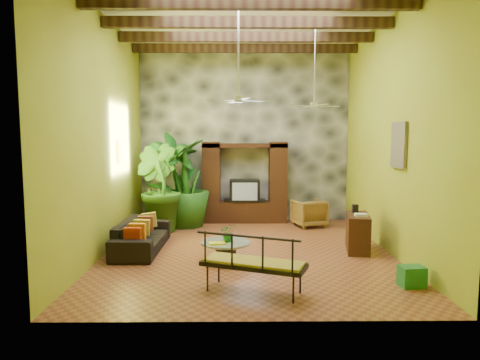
{
  "coord_description": "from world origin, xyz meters",
  "views": [
    {
      "loc": [
        -0.26,
        -9.0,
        2.49
      ],
      "look_at": [
        -0.16,
        0.2,
        1.52
      ],
      "focal_mm": 32.0,
      "sensor_mm": 36.0,
      "label": 1
    }
  ],
  "objects_px": {
    "ceiling_fan_back": "(314,96)",
    "wicker_armchair": "(309,213)",
    "entertainment_center": "(245,189)",
    "side_console": "(358,233)",
    "ceiling_fan_front": "(238,89)",
    "green_bin": "(412,276)",
    "coffee_table": "(226,249)",
    "tall_plant_b": "(158,187)",
    "sofa": "(142,235)",
    "iron_bench": "(254,261)",
    "tall_plant_c": "(185,183)",
    "tall_plant_a": "(175,179)"
  },
  "relations": [
    {
      "from": "entertainment_center",
      "to": "wicker_armchair",
      "type": "xyz_separation_m",
      "value": [
        1.76,
        -0.61,
        -0.6
      ]
    },
    {
      "from": "ceiling_fan_front",
      "to": "side_console",
      "type": "bearing_deg",
      "value": 8.72
    },
    {
      "from": "ceiling_fan_back",
      "to": "green_bin",
      "type": "relative_size",
      "value": 4.74
    },
    {
      "from": "tall_plant_c",
      "to": "entertainment_center",
      "type": "bearing_deg",
      "value": 18.94
    },
    {
      "from": "ceiling_fan_front",
      "to": "iron_bench",
      "type": "relative_size",
      "value": 1.07
    },
    {
      "from": "entertainment_center",
      "to": "tall_plant_c",
      "type": "xyz_separation_m",
      "value": [
        -1.63,
        -0.56,
        0.23
      ]
    },
    {
      "from": "entertainment_center",
      "to": "tall_plant_a",
      "type": "xyz_separation_m",
      "value": [
        -1.92,
        -0.5,
        0.33
      ]
    },
    {
      "from": "ceiling_fan_front",
      "to": "side_console",
      "type": "xyz_separation_m",
      "value": [
        2.57,
        0.39,
        -3.0
      ]
    },
    {
      "from": "entertainment_center",
      "to": "tall_plant_c",
      "type": "relative_size",
      "value": 1.0
    },
    {
      "from": "ceiling_fan_front",
      "to": "iron_bench",
      "type": "distance_m",
      "value": 3.56
    },
    {
      "from": "wicker_armchair",
      "to": "coffee_table",
      "type": "distance_m",
      "value": 3.95
    },
    {
      "from": "tall_plant_c",
      "to": "iron_bench",
      "type": "height_order",
      "value": "tall_plant_c"
    },
    {
      "from": "ceiling_fan_front",
      "to": "green_bin",
      "type": "bearing_deg",
      "value": -32.16
    },
    {
      "from": "tall_plant_b",
      "to": "side_console",
      "type": "bearing_deg",
      "value": -22.86
    },
    {
      "from": "tall_plant_c",
      "to": "iron_bench",
      "type": "distance_m",
      "value": 5.37
    },
    {
      "from": "ceiling_fan_front",
      "to": "tall_plant_b",
      "type": "bearing_deg",
      "value": 131.33
    },
    {
      "from": "entertainment_center",
      "to": "ceiling_fan_back",
      "type": "distance_m",
      "value": 3.5
    },
    {
      "from": "coffee_table",
      "to": "green_bin",
      "type": "bearing_deg",
      "value": -25.0
    },
    {
      "from": "entertainment_center",
      "to": "wicker_armchair",
      "type": "distance_m",
      "value": 1.96
    },
    {
      "from": "tall_plant_a",
      "to": "entertainment_center",
      "type": "bearing_deg",
      "value": 14.51
    },
    {
      "from": "ceiling_fan_back",
      "to": "tall_plant_c",
      "type": "relative_size",
      "value": 0.78
    },
    {
      "from": "entertainment_center",
      "to": "ceiling_fan_back",
      "type": "bearing_deg",
      "value": -50.43
    },
    {
      "from": "wicker_armchair",
      "to": "iron_bench",
      "type": "xyz_separation_m",
      "value": [
        -1.73,
        -5.01,
        0.16
      ]
    },
    {
      "from": "ceiling_fan_back",
      "to": "sofa",
      "type": "height_order",
      "value": "ceiling_fan_back"
    },
    {
      "from": "wicker_armchair",
      "to": "sofa",
      "type": "bearing_deg",
      "value": 13.45
    },
    {
      "from": "tall_plant_a",
      "to": "coffee_table",
      "type": "xyz_separation_m",
      "value": [
        1.47,
        -3.38,
        -1.04
      ]
    },
    {
      "from": "entertainment_center",
      "to": "side_console",
      "type": "xyz_separation_m",
      "value": [
        2.37,
        -3.14,
        -0.57
      ]
    },
    {
      "from": "ceiling_fan_back",
      "to": "wicker_armchair",
      "type": "height_order",
      "value": "ceiling_fan_back"
    },
    {
      "from": "sofa",
      "to": "iron_bench",
      "type": "xyz_separation_m",
      "value": [
        2.33,
        -2.61,
        0.21
      ]
    },
    {
      "from": "wicker_armchair",
      "to": "tall_plant_b",
      "type": "bearing_deg",
      "value": -9.1
    },
    {
      "from": "wicker_armchair",
      "to": "tall_plant_b",
      "type": "xyz_separation_m",
      "value": [
        -4.03,
        -0.57,
        0.78
      ]
    },
    {
      "from": "tall_plant_b",
      "to": "coffee_table",
      "type": "bearing_deg",
      "value": -56.04
    },
    {
      "from": "ceiling_fan_front",
      "to": "ceiling_fan_back",
      "type": "height_order",
      "value": "same"
    },
    {
      "from": "wicker_armchair",
      "to": "tall_plant_b",
      "type": "distance_m",
      "value": 4.14
    },
    {
      "from": "ceiling_fan_back",
      "to": "green_bin",
      "type": "xyz_separation_m",
      "value": [
        1.05,
        -3.39,
        -3.23
      ]
    },
    {
      "from": "sofa",
      "to": "wicker_armchair",
      "type": "distance_m",
      "value": 4.72
    },
    {
      "from": "sofa",
      "to": "tall_plant_b",
      "type": "relative_size",
      "value": 0.96
    },
    {
      "from": "tall_plant_a",
      "to": "iron_bench",
      "type": "distance_m",
      "value": 5.54
    },
    {
      "from": "tall_plant_a",
      "to": "side_console",
      "type": "xyz_separation_m",
      "value": [
        4.29,
        -2.65,
        -0.9
      ]
    },
    {
      "from": "entertainment_center",
      "to": "coffee_table",
      "type": "distance_m",
      "value": 3.97
    },
    {
      "from": "ceiling_fan_back",
      "to": "wicker_armchair",
      "type": "relative_size",
      "value": 2.3
    },
    {
      "from": "coffee_table",
      "to": "green_bin",
      "type": "height_order",
      "value": "coffee_table"
    },
    {
      "from": "coffee_table",
      "to": "tall_plant_a",
      "type": "bearing_deg",
      "value": 113.43
    },
    {
      "from": "tall_plant_b",
      "to": "iron_bench",
      "type": "relative_size",
      "value": 1.32
    },
    {
      "from": "tall_plant_b",
      "to": "iron_bench",
      "type": "distance_m",
      "value": 5.03
    },
    {
      "from": "entertainment_center",
      "to": "tall_plant_b",
      "type": "bearing_deg",
      "value": -152.39
    },
    {
      "from": "ceiling_fan_front",
      "to": "side_console",
      "type": "relative_size",
      "value": 1.87
    },
    {
      "from": "sofa",
      "to": "tall_plant_a",
      "type": "height_order",
      "value": "tall_plant_a"
    },
    {
      "from": "side_console",
      "to": "green_bin",
      "type": "distance_m",
      "value": 2.22
    },
    {
      "from": "tall_plant_c",
      "to": "coffee_table",
      "type": "relative_size",
      "value": 2.45
    }
  ]
}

